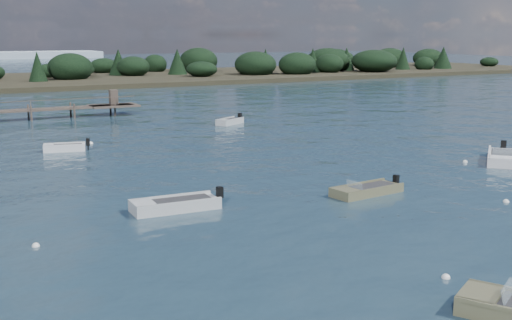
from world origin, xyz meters
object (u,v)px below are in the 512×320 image
tender_far_white (65,149)px  tender_far_grey_b (230,123)px  dinghy_mid_white_b (503,159)px  dinghy_mid_grey (175,207)px  dinghy_mid_white_a (366,192)px

tender_far_white → tender_far_grey_b: (17.19, 7.20, 0.01)m
dinghy_mid_white_b → dinghy_mid_grey: 24.09m
dinghy_mid_white_b → dinghy_mid_white_a: size_ratio=1.15×
dinghy_mid_white_a → dinghy_mid_grey: dinghy_mid_grey is taller
dinghy_mid_white_a → dinghy_mid_grey: 10.47m
dinghy_mid_grey → tender_far_white: bearing=93.6°
dinghy_mid_white_b → dinghy_mid_grey: (-24.08, -0.81, -0.02)m
tender_far_grey_b → dinghy_mid_white_a: bearing=-101.4°
tender_far_white → dinghy_mid_white_a: (11.51, -21.10, -0.03)m
dinghy_mid_grey → tender_far_grey_b: bearing=58.8°
dinghy_mid_white_b → dinghy_mid_white_a: 14.06m
dinghy_mid_white_a → tender_far_grey_b: tender_far_grey_b is taller
dinghy_mid_grey → tender_far_grey_b: 30.82m
dinghy_mid_white_b → tender_far_white: dinghy_mid_white_b is taller
tender_far_white → dinghy_mid_white_a: 24.04m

